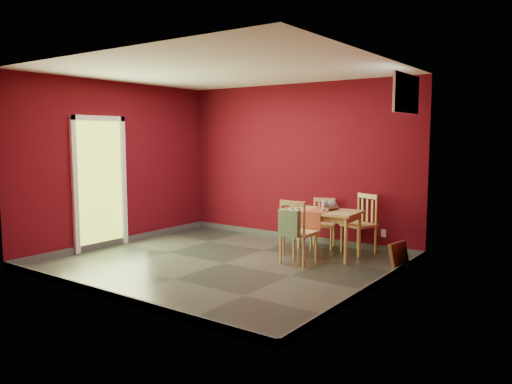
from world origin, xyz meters
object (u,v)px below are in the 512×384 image
Objects in this scene: cat at (330,204)px; dining_table at (321,216)px; chair_far_left at (323,223)px; chair_near at (297,231)px; picture_frame at (399,257)px; tote_bag at (289,223)px; chair_far_right at (361,223)px.

dining_table is at bearing -148.72° from cat.
dining_table is 1.45× the size of chair_far_left.
chair_near is (0.20, -1.14, 0.06)m from chair_far_left.
chair_near is at bearing -160.67° from picture_frame.
dining_table is 2.68× the size of tote_bag.
cat is 0.94× the size of picture_frame.
tote_bag is 1.54m from picture_frame.
chair_near reaches higher than tote_bag.
chair_far_left is 0.64m from chair_far_right.
chair_near is 1.42m from picture_frame.
chair_far_right reaches higher than picture_frame.
chair_far_right is at bearing 56.31° from dining_table.
cat reaches higher than tote_bag.
chair_far_left is 1.97× the size of picture_frame.
chair_near reaches higher than picture_frame.
picture_frame is at bearing -16.30° from cat.
chair_near is 2.12× the size of tote_bag.
cat is (0.15, 0.69, 0.33)m from chair_near.
chair_near is 0.27m from tote_bag.
dining_table is 2.87× the size of picture_frame.
dining_table is 0.84m from tote_bag.
chair_far_left reaches higher than dining_table.
chair_far_left is at bearing 98.51° from tote_bag.
chair_far_left is 1.39m from tote_bag.
cat is (-0.28, -0.50, 0.33)m from chair_far_right.
chair_far_right is at bearing 4.80° from chair_far_left.
chair_far_left is 1.85× the size of tote_bag.
picture_frame is at bearing -39.79° from chair_far_right.
chair_far_right reaches higher than cat.
chair_near is 2.42× the size of cat.
chair_far_left is at bearing 155.79° from picture_frame.
picture_frame is (1.51, -0.68, -0.22)m from chair_far_left.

